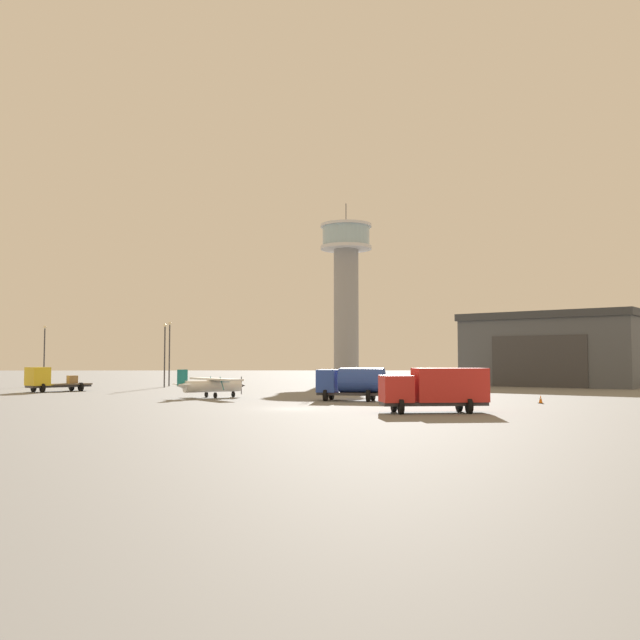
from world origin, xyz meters
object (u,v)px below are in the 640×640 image
Objects in this scene: light_post_north at (165,349)px; light_post_centre at (169,348)px; truck_flatbed_yellow at (48,380)px; traffic_cone_near_left at (541,399)px; truck_box_red at (436,388)px; light_post_west at (44,350)px; control_tower at (346,281)px; truck_fuel_tanker_blue at (352,382)px; airplane_white at (212,384)px.

light_post_north is 0.95× the size of light_post_centre.
truck_flatbed_yellow is 9.76× the size of traffic_cone_near_left.
truck_flatbed_yellow is at bearing 155.48° from traffic_cone_near_left.
light_post_west is (-45.27, 50.84, 3.37)m from truck_box_red.
control_tower reaches higher than truck_box_red.
light_post_centre is (-22.74, 35.17, 3.64)m from truck_fuel_tanker_blue.
control_tower is 3.72× the size of light_post_centre.
light_post_north reaches higher than truck_box_red.
airplane_white is 42.23m from light_post_west.
light_post_centre is at bearing 134.27° from traffic_cone_near_left.
truck_fuel_tanker_blue is 0.70× the size of light_post_centre.
control_tower is at bearing 99.25° from traffic_cone_near_left.
light_post_centre is (-26.45, -32.21, -13.02)m from control_tower.
truck_box_red reaches higher than truck_flatbed_yellow.
truck_flatbed_yellow reaches higher than traffic_cone_near_left.
light_post_west reaches higher than truck_fuel_tanker_blue.
traffic_cone_near_left is at bearing -80.75° from control_tower.
truck_fuel_tanker_blue is 0.85× the size of truck_box_red.
control_tower is at bearing -94.15° from truck_box_red.
truck_flatbed_yellow is 0.92× the size of truck_box_red.
truck_fuel_tanker_blue reaches higher than airplane_white.
light_post_west is at bearing -25.24° from truck_fuel_tanker_blue.
truck_flatbed_yellow is 0.79× the size of light_post_west.
traffic_cone_near_left is at bearing -177.02° from truck_fuel_tanker_blue.
control_tower is 63.69m from truck_flatbed_yellow.
light_post_north reaches higher than truck_fuel_tanker_blue.
airplane_white is (-16.61, -62.13, -17.05)m from control_tower.
control_tower reaches higher than truck_flatbed_yellow.
airplane_white is at bearing -52.20° from truck_box_red.
airplane_white is 0.94× the size of light_post_centre.
airplane_white is at bearing 101.68° from truck_flatbed_yellow.
traffic_cone_near_left is at bearing 109.90° from truck_flatbed_yellow.
light_post_centre is at bearing -39.98° from truck_fuel_tanker_blue.
airplane_white is 1.25× the size of truck_flatbed_yellow.
light_post_centre is (17.79, -1.79, 0.24)m from light_post_west.
truck_fuel_tanker_blue is at bearing 165.84° from traffic_cone_near_left.
truck_box_red is at bearing -48.32° from light_post_west.
control_tower is 5.32× the size of truck_fuel_tanker_blue.
airplane_white is at bearing -71.79° from light_post_centre.
traffic_cone_near_left is at bearing -42.48° from light_post_north.
light_post_centre reaches higher than truck_flatbed_yellow.
truck_box_red reaches higher than truck_fuel_tanker_blue.
light_post_west is (-7.53, 18.79, 3.70)m from truck_flatbed_yellow.
light_post_north reaches higher than traffic_cone_near_left.
truck_box_red is 56.34m from light_post_centre.
control_tower reaches higher than light_post_north.
truck_box_red reaches higher than airplane_white.
truck_flatbed_yellow is (-20.11, 12.93, 0.09)m from airplane_white.
airplane_white is 13.93m from truck_fuel_tanker_blue.
truck_flatbed_yellow is at bearing -68.17° from light_post_west.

